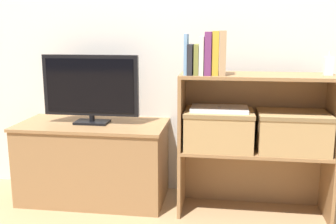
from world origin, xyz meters
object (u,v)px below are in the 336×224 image
Objects in this scene: book_plum at (208,53)px; book_mustard at (216,53)px; tv at (91,87)px; storage_basket_left at (219,128)px; book_skyblue at (186,54)px; book_tan at (223,53)px; book_charcoal at (191,59)px; book_ivory at (202,56)px; baby_monitor at (329,66)px; storage_basket_right at (293,130)px; tv_stand at (94,161)px; laptop at (219,109)px; book_olive at (197,59)px.

book_mustard is (0.04, -0.00, 0.00)m from book_plum.
tv reaches higher than storage_basket_left.
book_skyblue is 0.21m from book_tan.
book_skyblue is at bearing 180.00° from book_charcoal.
book_ivory is at bearing -180.00° from book_plum.
book_ivory is at bearing 0.00° from book_charcoal.
book_mustard is at bearing 180.00° from book_tan.
tv is at bearing 170.60° from book_plum.
book_charcoal is 0.80m from baby_monitor.
storage_basket_right is (1.28, -0.07, -0.22)m from tv.
book_mustard reaches higher than tv_stand.
book_mustard is 0.61× the size of storage_basket_left.
book_tan reaches higher than storage_basket_left.
tv is 3.60× the size of book_charcoal.
book_charcoal is at bearing -163.20° from laptop.
book_mustard reaches higher than storage_basket_right.
book_plum is at bearing -9.52° from tv_stand.
baby_monitor is 0.68m from laptop.
book_tan reaches higher than book_ivory.
book_charcoal is at bearing -10.83° from tv.
book_charcoal is at bearing -10.96° from tv_stand.
book_plum is at bearing 0.00° from book_charcoal.
book_tan is 0.63m from storage_basket_right.
tv is 2.68× the size of book_skyblue.
book_charcoal is (0.66, -0.13, 0.20)m from tv.
book_plum reaches higher than book_olive.
storage_basket_left is (0.20, 0.05, -0.45)m from book_skyblue.
book_olive is at bearing -174.91° from baby_monitor.
book_skyblue is 0.95× the size of book_plum.
book_ivory reaches higher than baby_monitor.
storage_basket_right is (0.62, 0.05, -0.42)m from book_charcoal.
laptop is at bearing -5.16° from tv_stand.
tv_stand is at bearing 174.84° from laptop.
book_charcoal is at bearing 180.00° from book_tan.
baby_monitor is at bearing 4.71° from book_skyblue.
tv is at bearing 177.68° from baby_monitor.
book_tan is 1.88× the size of baby_monitor.
baby_monitor reaches higher than laptop.
book_skyblue is at bearing 180.00° from book_tan.
tv_stand is 0.98m from book_charcoal.
tv is at bearing 174.95° from laptop.
book_mustard is at bearing 0.00° from book_skyblue.
book_olive is at bearing -174.80° from storage_basket_right.
book_charcoal reaches higher than laptop.
book_mustard is at bearing 0.00° from book_ivory.
storage_basket_left is (0.03, 0.05, -0.46)m from book_mustard.
book_tan reaches higher than book_plum.
book_skyblue is 0.04m from book_charcoal.
baby_monitor is at bearing 4.86° from book_charcoal.
laptop reaches higher than storage_basket_left.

